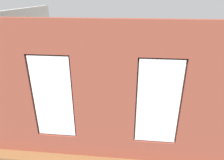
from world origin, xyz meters
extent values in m
cube|color=brown|center=(0.00, 0.00, -0.05)|extent=(6.66, 5.59, 0.10)
cube|color=brown|center=(-2.34, 2.42, 1.66)|extent=(1.38, 0.16, 3.33)
cube|color=brown|center=(0.00, 2.42, 1.66)|extent=(1.38, 0.16, 3.33)
cube|color=brown|center=(2.34, 2.42, 1.66)|extent=(1.38, 0.16, 3.33)
cube|color=brown|center=(-1.17, 2.42, 0.28)|extent=(0.96, 0.16, 0.56)
cube|color=brown|center=(-1.17, 2.42, 2.97)|extent=(0.96, 0.16, 0.72)
cube|color=white|center=(-1.17, 2.46, 1.58)|extent=(0.90, 0.03, 1.99)
cube|color=#38281E|center=(-1.17, 2.40, 1.58)|extent=(0.96, 0.04, 2.05)
cube|color=brown|center=(1.17, 2.42, 0.28)|extent=(0.96, 0.16, 0.56)
cube|color=brown|center=(1.17, 2.42, 2.97)|extent=(0.96, 0.16, 0.72)
cube|color=white|center=(1.17, 2.46, 1.58)|extent=(0.90, 0.03, 1.99)
cube|color=#38281E|center=(1.17, 2.40, 1.58)|extent=(0.96, 0.04, 2.05)
cube|color=#A87547|center=(0.00, 2.32, 0.53)|extent=(3.50, 0.24, 0.06)
cube|color=black|center=(0.00, 2.33, 2.04)|extent=(0.45, 0.03, 0.58)
cube|color=orange|center=(0.00, 2.31, 2.04)|extent=(0.39, 0.01, 0.52)
cube|color=silver|center=(2.98, 0.20, 1.66)|extent=(0.10, 4.59, 3.33)
cube|color=black|center=(0.74, 1.72, 0.21)|extent=(2.05, 0.85, 0.42)
cube|color=black|center=(0.74, 2.04, 0.61)|extent=(2.05, 0.24, 0.38)
cube|color=black|center=(-0.18, 1.72, 0.52)|extent=(0.22, 0.85, 0.24)
cube|color=black|center=(1.65, 1.72, 0.52)|extent=(0.22, 0.85, 0.24)
cube|color=black|center=(0.33, 1.68, 0.48)|extent=(0.74, 0.65, 0.12)
cube|color=black|center=(1.14, 1.68, 0.48)|extent=(0.74, 0.65, 0.12)
cube|color=black|center=(-2.28, 0.51, 0.21)|extent=(0.97, 2.03, 0.42)
cube|color=black|center=(-2.60, 0.49, 0.61)|extent=(0.37, 2.00, 0.38)
cube|color=black|center=(-2.22, -0.37, 0.52)|extent=(0.86, 0.27, 0.24)
cube|color=black|center=(-2.33, 1.39, 0.52)|extent=(0.86, 0.27, 0.24)
cube|color=black|center=(-2.21, 0.13, 0.48)|extent=(0.69, 0.75, 0.12)
cube|color=black|center=(-2.26, 0.90, 0.48)|extent=(0.69, 0.75, 0.12)
cube|color=#A87547|center=(0.13, -0.03, 0.40)|extent=(1.49, 0.76, 0.04)
cube|color=#A87547|center=(-0.56, -0.35, 0.19)|extent=(0.07, 0.07, 0.38)
cube|color=#A87547|center=(0.81, -0.35, 0.19)|extent=(0.07, 0.07, 0.38)
cube|color=#A87547|center=(-0.56, 0.28, 0.19)|extent=(0.07, 0.07, 0.38)
cube|color=#A87547|center=(0.81, 0.28, 0.19)|extent=(0.07, 0.07, 0.38)
cylinder|color=#B23D38|center=(0.57, 0.08, 0.47)|extent=(0.08, 0.08, 0.10)
cylinder|color=#B7333D|center=(0.01, 0.08, 0.48)|extent=(0.08, 0.08, 0.10)
cylinder|color=brown|center=(0.31, -0.13, 0.47)|extent=(0.12, 0.12, 0.09)
sphere|color=#337F38|center=(0.31, -0.13, 0.58)|extent=(0.15, 0.15, 0.15)
cube|color=#59595B|center=(-0.28, -0.17, 0.44)|extent=(0.14, 0.16, 0.02)
cube|color=black|center=(0.13, -0.03, 0.44)|extent=(0.17, 0.05, 0.02)
cube|color=black|center=(2.68, -0.46, 0.30)|extent=(1.29, 0.42, 0.59)
cube|color=black|center=(2.68, -0.46, 0.62)|extent=(0.44, 0.20, 0.05)
cube|color=black|center=(2.68, -0.46, 0.67)|extent=(0.06, 0.04, 0.06)
cube|color=black|center=(2.68, -0.46, 0.99)|extent=(1.01, 0.04, 0.57)
cube|color=black|center=(2.68, -0.48, 0.99)|extent=(0.96, 0.01, 0.52)
cylinder|color=olive|center=(0.22, -1.73, 0.14)|extent=(0.48, 0.48, 0.28)
ellipsoid|color=silver|center=(0.22, -1.73, 0.47)|extent=(1.07, 1.07, 0.43)
ellipsoid|color=navy|center=(0.30, -1.73, 0.57)|extent=(0.44, 0.44, 0.18)
cylinder|color=brown|center=(-0.74, 1.72, 0.13)|extent=(0.25, 0.25, 0.26)
cylinder|color=brown|center=(-0.74, 1.72, 0.30)|extent=(0.04, 0.04, 0.07)
ellipsoid|color=#286B2D|center=(-0.74, 1.72, 0.54)|extent=(0.45, 0.45, 0.42)
cylinder|color=beige|center=(-1.93, -0.93, 0.10)|extent=(0.19, 0.19, 0.21)
cylinder|color=brown|center=(-1.93, -0.93, 0.26)|extent=(0.03, 0.03, 0.11)
ellipsoid|color=#1E5B28|center=(-1.93, -0.93, 0.49)|extent=(0.38, 0.38, 0.35)
cylinder|color=brown|center=(-2.48, -1.80, 0.16)|extent=(0.34, 0.34, 0.33)
cylinder|color=brown|center=(-2.48, -1.80, 0.62)|extent=(0.06, 0.06, 0.59)
cone|color=#286B2D|center=(-2.25, -1.81, 1.20)|extent=(0.58, 0.18, 0.66)
cone|color=#286B2D|center=(-2.36, -1.53, 1.13)|extent=(0.40, 0.67, 0.56)
cone|color=#286B2D|center=(-2.66, -1.60, 1.16)|extent=(0.53, 0.56, 0.60)
cone|color=#286B2D|center=(-2.75, -1.92, 1.13)|extent=(0.67, 0.41, 0.54)
cone|color=#286B2D|center=(-2.39, -2.05, 1.16)|extent=(0.33, 0.64, 0.60)
cylinder|color=brown|center=(2.38, -1.75, 0.17)|extent=(0.29, 0.29, 0.33)
cylinder|color=brown|center=(2.38, -1.75, 0.42)|extent=(0.04, 0.04, 0.18)
ellipsoid|color=#337F38|center=(2.38, -1.75, 0.70)|extent=(0.57, 0.57, 0.38)
camera|label=1|loc=(-0.57, 6.27, 3.74)|focal=32.00mm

